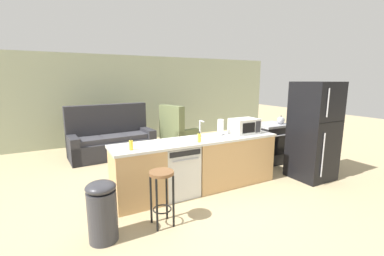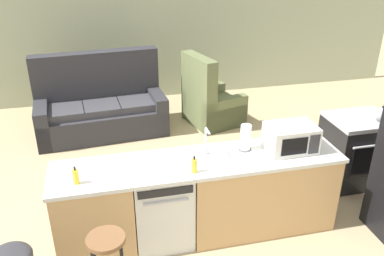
% 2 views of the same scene
% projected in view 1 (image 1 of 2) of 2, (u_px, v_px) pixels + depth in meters
% --- Properties ---
extents(ground_plane, '(24.00, 24.00, 0.00)m').
position_uv_depth(ground_plane, '(191.00, 191.00, 4.43)').
color(ground_plane, tan).
extents(wall_back, '(10.00, 0.06, 2.60)m').
position_uv_depth(wall_back, '(136.00, 99.00, 7.97)').
color(wall_back, '#A8B293').
rests_on(wall_back, ground_plane).
extents(kitchen_counter, '(2.94, 0.66, 0.90)m').
position_uv_depth(kitchen_counter, '(203.00, 165.00, 4.46)').
color(kitchen_counter, tan).
rests_on(kitchen_counter, ground_plane).
extents(dishwasher, '(0.58, 0.61, 0.84)m').
position_uv_depth(dishwasher, '(178.00, 170.00, 4.23)').
color(dishwasher, silver).
rests_on(dishwasher, ground_plane).
extents(stove_range, '(0.76, 0.68, 0.90)m').
position_uv_depth(stove_range, '(270.00, 143.00, 5.91)').
color(stove_range, black).
rests_on(stove_range, ground_plane).
extents(refrigerator, '(0.72, 0.73, 1.85)m').
position_uv_depth(refrigerator, '(314.00, 131.00, 4.87)').
color(refrigerator, black).
rests_on(refrigerator, ground_plane).
extents(microwave, '(0.50, 0.37, 0.28)m').
position_uv_depth(microwave, '(244.00, 126.00, 4.75)').
color(microwave, white).
rests_on(microwave, kitchen_counter).
extents(sink_faucet, '(0.07, 0.18, 0.30)m').
position_uv_depth(sink_faucet, '(200.00, 130.00, 4.45)').
color(sink_faucet, silver).
rests_on(sink_faucet, kitchen_counter).
extents(paper_towel_roll, '(0.14, 0.14, 0.28)m').
position_uv_depth(paper_towel_roll, '(221.00, 127.00, 4.64)').
color(paper_towel_roll, '#4C4C51').
rests_on(paper_towel_roll, kitchen_counter).
extents(soap_bottle, '(0.06, 0.06, 0.18)m').
position_uv_depth(soap_bottle, '(199.00, 138.00, 4.10)').
color(soap_bottle, yellow).
rests_on(soap_bottle, kitchen_counter).
extents(dish_soap_bottle, '(0.06, 0.06, 0.18)m').
position_uv_depth(dish_soap_bottle, '(131.00, 145.00, 3.64)').
color(dish_soap_bottle, yellow).
rests_on(dish_soap_bottle, kitchen_counter).
extents(kettle, '(0.21, 0.17, 0.19)m').
position_uv_depth(kettle, '(281.00, 120.00, 5.78)').
color(kettle, '#B2B2B7').
rests_on(kettle, stove_range).
extents(bar_stool, '(0.32, 0.32, 0.74)m').
position_uv_depth(bar_stool, '(162.00, 187.00, 3.30)').
color(bar_stool, brown).
rests_on(bar_stool, ground_plane).
extents(trash_bin, '(0.35, 0.35, 0.74)m').
position_uv_depth(trash_bin, '(102.00, 211.00, 3.00)').
color(trash_bin, '#333338').
rests_on(trash_bin, ground_plane).
extents(couch, '(2.06, 1.05, 1.27)m').
position_uv_depth(couch, '(111.00, 140.00, 6.45)').
color(couch, '#2D2D33').
rests_on(couch, ground_plane).
extents(armchair, '(1.00, 1.03, 1.20)m').
position_uv_depth(armchair, '(177.00, 135.00, 7.18)').
color(armchair, '#667047').
rests_on(armchair, ground_plane).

